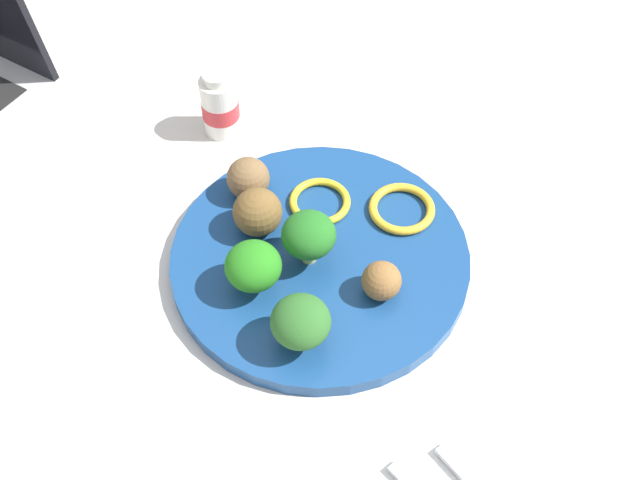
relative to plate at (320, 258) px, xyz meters
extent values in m
plane|color=silver|center=(0.00, 0.00, -0.01)|extent=(4.00, 4.00, 0.00)
cylinder|color=navy|center=(0.00, 0.00, 0.00)|extent=(0.28, 0.28, 0.02)
cylinder|color=#9EB97D|center=(0.07, -0.07, 0.01)|extent=(0.01, 0.01, 0.01)
ellipsoid|color=#2C6327|center=(0.07, -0.07, 0.04)|extent=(0.05, 0.05, 0.04)
cylinder|color=#98C566|center=(0.00, -0.07, 0.01)|extent=(0.01, 0.01, 0.01)
ellipsoid|color=#267C1C|center=(0.00, -0.07, 0.04)|extent=(0.05, 0.05, 0.04)
cylinder|color=#ABB867|center=(0.00, -0.01, 0.02)|extent=(0.01, 0.01, 0.02)
ellipsoid|color=#226821|center=(0.00, -0.01, 0.04)|extent=(0.05, 0.05, 0.04)
sphere|color=brown|center=(0.07, 0.02, 0.03)|extent=(0.04, 0.04, 0.04)
sphere|color=brown|center=(-0.10, -0.02, 0.03)|extent=(0.04, 0.04, 0.04)
sphere|color=brown|center=(-0.06, -0.03, 0.03)|extent=(0.05, 0.05, 0.05)
torus|color=yellow|center=(0.00, 0.09, 0.01)|extent=(0.08, 0.08, 0.01)
torus|color=yellow|center=(-0.05, 0.03, 0.01)|extent=(0.07, 0.07, 0.01)
cylinder|color=white|center=(-0.21, 0.01, 0.03)|extent=(0.04, 0.04, 0.07)
cylinder|color=red|center=(-0.21, 0.01, 0.02)|extent=(0.04, 0.04, 0.02)
cylinder|color=silver|center=(-0.21, 0.01, 0.06)|extent=(0.03, 0.03, 0.01)
camera|label=1|loc=(0.37, -0.24, 0.59)|focal=44.05mm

